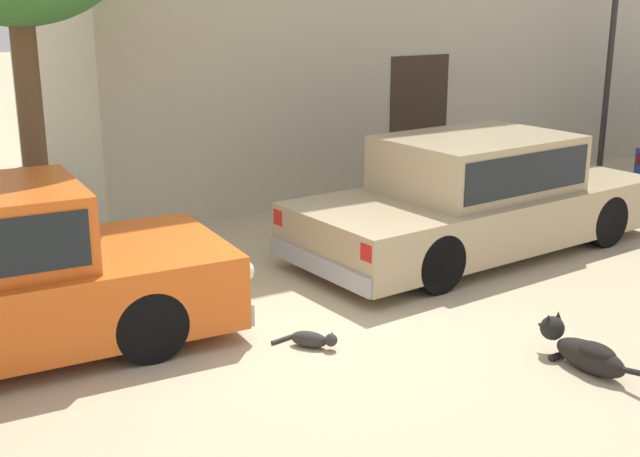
% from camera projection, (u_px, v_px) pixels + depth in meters
% --- Properties ---
extents(ground_plane, '(80.00, 80.00, 0.00)m').
position_uv_depth(ground_plane, '(304.00, 331.00, 7.57)').
color(ground_plane, tan).
extents(parked_sedan_second, '(4.95, 2.16, 1.41)m').
position_uv_depth(parked_sedan_second, '(477.00, 194.00, 9.79)').
color(parked_sedan_second, tan).
rests_on(parked_sedan_second, ground_plane).
extents(stray_dog_spotted, '(0.26, 1.12, 0.38)m').
position_uv_depth(stray_dog_spotted, '(584.00, 351.00, 6.78)').
color(stray_dog_spotted, black).
rests_on(stray_dog_spotted, ground_plane).
extents(stray_cat, '(0.45, 0.48, 0.17)m').
position_uv_depth(stray_cat, '(312.00, 339.00, 7.21)').
color(stray_cat, '#2D2B28').
rests_on(stray_cat, ground_plane).
extents(street_lamp, '(0.22, 0.22, 3.67)m').
position_uv_depth(street_lamp, '(612.00, 34.00, 13.46)').
color(street_lamp, '#2D2B28').
rests_on(street_lamp, ground_plane).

